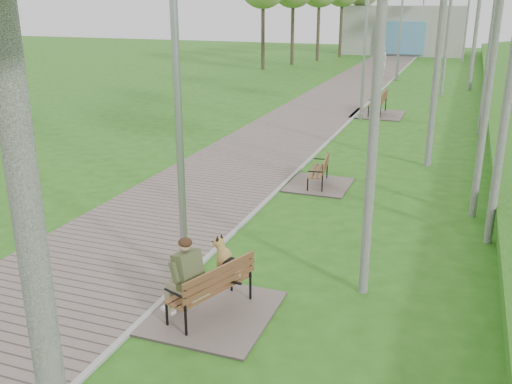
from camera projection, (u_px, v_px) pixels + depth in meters
walkway at (311, 115)px, 23.45m from camera, size 3.50×67.00×0.04m
kerb at (353, 118)px, 22.88m from camera, size 0.10×67.00×0.05m
building_north at (403, 30)px, 48.92m from camera, size 10.00×5.20×4.00m
bench_main at (206, 289)px, 8.55m from camera, size 1.76×1.95×1.53m
bench_second at (318, 179)px, 14.61m from camera, size 1.53×1.71×0.94m
bench_third at (377, 109)px, 23.51m from camera, size 2.04×2.26×1.25m
lamp_post_near at (180, 146)px, 8.82m from camera, size 0.20×0.20×5.12m
lamp_post_second at (364, 65)px, 21.95m from camera, size 0.18×0.18×4.56m
lamp_post_third at (400, 32)px, 32.75m from camera, size 0.23×0.23×5.85m
lamp_post_far at (421, 29)px, 47.60m from camera, size 0.18×0.18×4.56m
pedestrian_near at (381, 61)px, 35.06m from camera, size 0.78×0.66×1.84m
pedestrian_far at (381, 44)px, 47.57m from camera, size 1.08×0.94×1.88m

